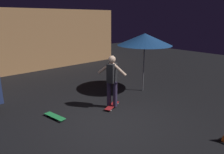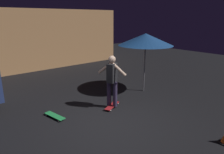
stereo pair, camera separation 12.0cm
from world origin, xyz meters
name	(u,v)px [view 1 (the left image)]	position (x,y,z in m)	size (l,w,h in m)	color
ground_plane	(110,125)	(0.00, 0.00, 0.00)	(28.00, 28.00, 0.00)	black
patio_umbrella	(145,39)	(2.85, 1.29, 2.07)	(2.10, 2.10, 2.30)	slate
skateboard_ridden	(112,106)	(0.83, 0.87, 0.06)	(0.79, 0.51, 0.07)	#AD1E23
skateboard_spare	(55,116)	(-0.96, 1.41, 0.06)	(0.35, 0.80, 0.07)	green
skater	(112,77)	(0.83, 0.87, 1.04)	(0.50, 0.93, 1.67)	#382D4C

